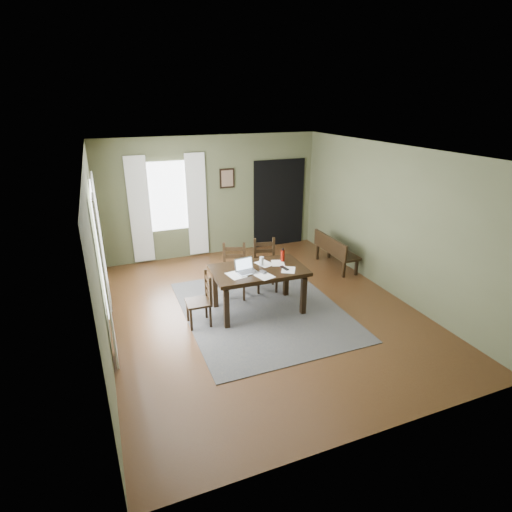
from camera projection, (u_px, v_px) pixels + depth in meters
name	position (u px, v px, depth m)	size (l,w,h in m)	color
ground	(262.00, 310.00, 6.94)	(5.00, 6.00, 0.01)	#492C16
room_shell	(263.00, 209.00, 6.27)	(5.02, 6.02, 2.71)	#515638
rug	(262.00, 310.00, 6.94)	(2.60, 3.20, 0.01)	#424242
dining_table	(259.00, 274.00, 6.68)	(1.58, 0.98, 0.78)	black
chair_end	(201.00, 300.00, 6.35)	(0.40, 0.40, 0.87)	black
chair_back_left	(234.00, 271.00, 7.28)	(0.55, 0.55, 0.98)	black
chair_back_right	(265.00, 265.00, 7.56)	(0.51, 0.51, 0.97)	black
bench	(334.00, 249.00, 8.55)	(0.40, 1.25, 0.71)	black
laptop	(246.00, 269.00, 6.50)	(0.36, 0.30, 0.22)	#B7B7BC
computer_mouse	(263.00, 272.00, 6.47)	(0.06, 0.11, 0.04)	#3F3F42
tv_remote	(285.00, 268.00, 6.64)	(0.05, 0.19, 0.02)	black
drinking_glass	(262.00, 261.00, 6.74)	(0.07, 0.07, 0.16)	silver
water_bottle	(283.00, 255.00, 6.91)	(0.09, 0.09, 0.24)	#9D190C
paper_a	(236.00, 275.00, 6.40)	(0.25, 0.32, 0.00)	white
paper_b	(288.00, 270.00, 6.59)	(0.22, 0.28, 0.00)	white
paper_c	(265.00, 264.00, 6.84)	(0.23, 0.30, 0.00)	white
paper_d	(278.00, 263.00, 6.86)	(0.21, 0.28, 0.00)	white
paper_e	(264.00, 276.00, 6.37)	(0.24, 0.31, 0.00)	white
window_left	(99.00, 246.00, 5.73)	(0.01, 1.30, 1.70)	white
window_back	(168.00, 196.00, 8.63)	(1.00, 0.01, 1.50)	white
curtain_left_near	(106.00, 284.00, 5.13)	(0.03, 0.48, 2.30)	silver
curtain_left_far	(102.00, 244.00, 6.55)	(0.03, 0.48, 2.30)	silver
curtain_back_left	(140.00, 211.00, 8.49)	(0.44, 0.03, 2.30)	silver
curtain_back_right	(197.00, 205.00, 8.91)	(0.44, 0.03, 2.30)	silver
framed_picture	(227.00, 178.00, 8.98)	(0.34, 0.03, 0.44)	black
doorway_back	(279.00, 203.00, 9.68)	(1.30, 0.03, 2.10)	black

